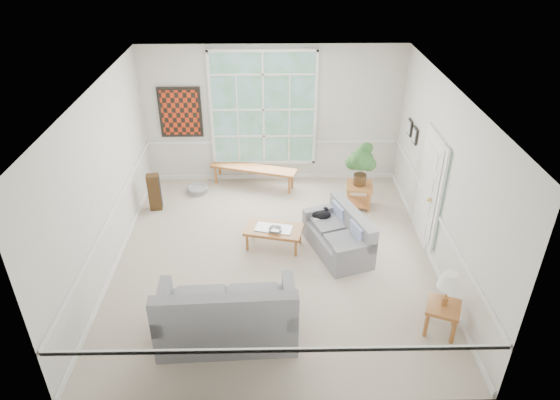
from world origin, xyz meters
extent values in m
cube|color=#B1A390|center=(0.00, 0.00, -0.01)|extent=(5.50, 6.00, 0.01)
cube|color=white|center=(0.00, 0.00, 3.00)|extent=(5.50, 6.00, 0.02)
cube|color=silver|center=(0.00, 3.00, 1.50)|extent=(5.50, 0.02, 3.00)
cube|color=silver|center=(0.00, -3.00, 1.50)|extent=(5.50, 0.02, 3.00)
cube|color=silver|center=(-2.75, 0.00, 1.50)|extent=(0.02, 6.00, 3.00)
cube|color=silver|center=(2.75, 0.00, 1.50)|extent=(0.02, 6.00, 3.00)
cube|color=white|center=(-0.20, 2.96, 1.65)|extent=(2.30, 0.08, 2.40)
cube|color=white|center=(2.71, 0.60, 1.05)|extent=(0.08, 0.90, 2.10)
cube|color=white|center=(2.71, -0.03, 1.15)|extent=(0.08, 0.26, 1.90)
cube|color=maroon|center=(-1.95, 2.95, 1.60)|extent=(0.90, 0.06, 1.10)
cube|color=black|center=(2.71, 1.75, 1.55)|extent=(0.04, 0.26, 0.32)
cube|color=black|center=(2.71, 2.15, 1.55)|extent=(0.04, 0.26, 0.32)
cube|color=gray|center=(1.11, 0.17, 0.39)|extent=(1.18, 1.62, 0.79)
cube|color=gray|center=(-0.68, -1.83, 0.52)|extent=(1.97, 1.08, 1.04)
cube|color=#9C5B29|center=(-0.01, 0.34, 0.19)|extent=(1.11, 0.77, 0.38)
imported|color=#A2A3A8|center=(0.01, 0.27, 0.41)|extent=(0.36, 0.36, 0.07)
cube|color=#9C5B29|center=(-0.44, 2.65, 0.22)|extent=(1.92, 0.91, 0.44)
cube|color=#9C5B29|center=(1.73, 1.69, 0.26)|extent=(0.58, 0.58, 0.52)
cube|color=#9C5B29|center=(2.38, -1.81, 0.23)|extent=(0.60, 0.60, 0.47)
cylinder|color=gray|center=(-1.65, 2.38, 0.07)|extent=(0.55, 0.55, 0.13)
cube|color=#3A2511|center=(-2.40, 1.70, 0.38)|extent=(0.26, 0.22, 0.77)
ellipsoid|color=black|center=(0.87, 0.63, 0.48)|extent=(0.43, 0.40, 0.16)
camera|label=1|loc=(-0.04, -7.07, 5.31)|focal=32.00mm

